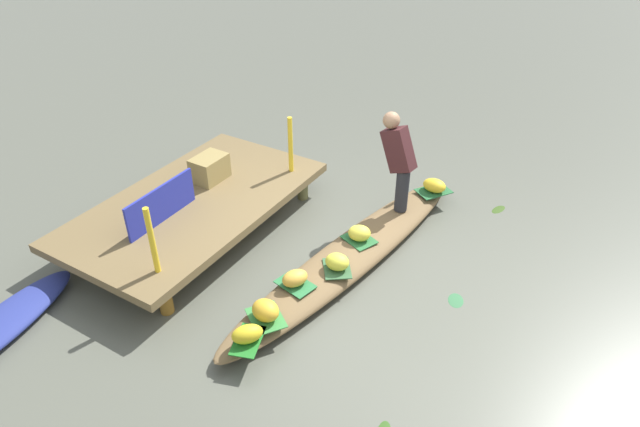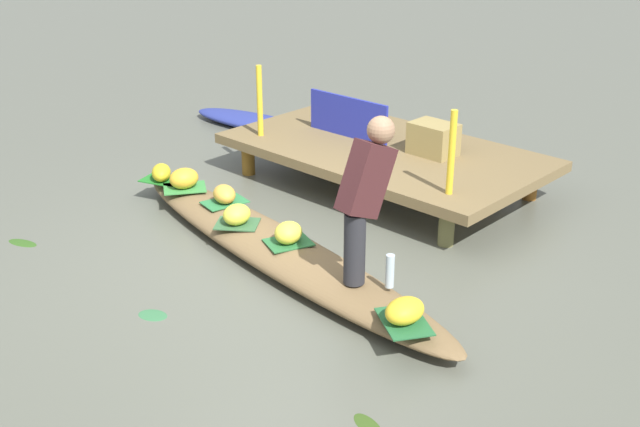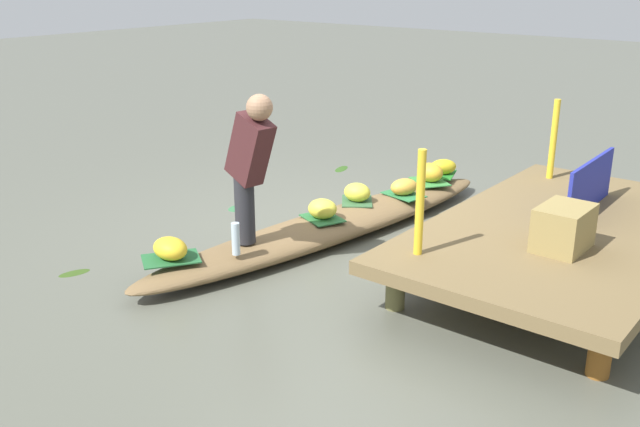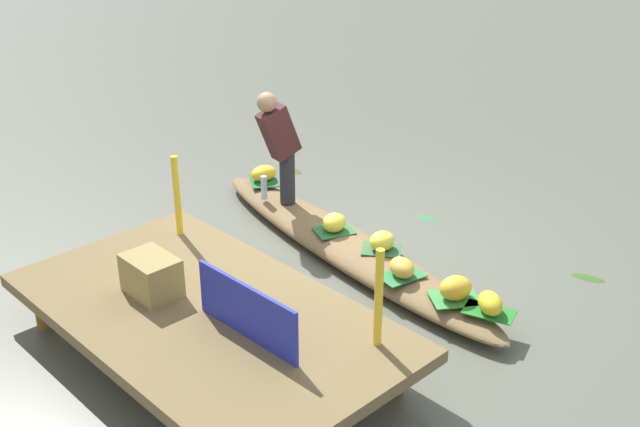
# 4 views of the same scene
# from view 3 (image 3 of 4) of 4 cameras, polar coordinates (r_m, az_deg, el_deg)

# --- Properties ---
(canal_water) EXTENTS (40.00, 40.00, 0.00)m
(canal_water) POSITION_cam_3_polar(r_m,az_deg,el_deg) (6.49, 0.99, -1.83)
(canal_water) COLOR #585B4E
(canal_water) RESTS_ON ground
(dock_platform) EXTENTS (3.20, 1.80, 0.42)m
(dock_platform) POSITION_cam_3_polar(r_m,az_deg,el_deg) (5.86, 18.92, -1.47)
(dock_platform) COLOR brown
(dock_platform) RESTS_ON ground
(vendor_boat) EXTENTS (4.21, 1.20, 0.21)m
(vendor_boat) POSITION_cam_3_polar(r_m,az_deg,el_deg) (6.45, 1.00, -0.96)
(vendor_boat) COLOR brown
(vendor_boat) RESTS_ON ground
(leaf_mat_0) EXTENTS (0.48, 0.50, 0.01)m
(leaf_mat_0) POSITION_cam_3_polar(r_m,az_deg,el_deg) (7.47, 8.75, 2.55)
(leaf_mat_0) COLOR #38853D
(leaf_mat_0) RESTS_ON vendor_boat
(banana_bunch_0) EXTENTS (0.29, 0.33, 0.20)m
(banana_bunch_0) POSITION_cam_3_polar(r_m,az_deg,el_deg) (7.44, 8.79, 3.27)
(banana_bunch_0) COLOR gold
(banana_bunch_0) RESTS_ON vendor_boat
(leaf_mat_1) EXTENTS (0.46, 0.44, 0.01)m
(leaf_mat_1) POSITION_cam_3_polar(r_m,az_deg,el_deg) (6.77, 2.97, 1.00)
(leaf_mat_1) COLOR #355F38
(leaf_mat_1) RESTS_ON vendor_boat
(banana_bunch_1) EXTENTS (0.24, 0.28, 0.18)m
(banana_bunch_1) POSITION_cam_3_polar(r_m,az_deg,el_deg) (6.74, 2.98, 1.71)
(banana_bunch_1) COLOR yellow
(banana_bunch_1) RESTS_ON vendor_boat
(leaf_mat_2) EXTENTS (0.33, 0.44, 0.01)m
(leaf_mat_2) POSITION_cam_3_polar(r_m,az_deg,el_deg) (7.00, 6.70, 1.50)
(leaf_mat_2) COLOR #2B743E
(leaf_mat_2) RESTS_ON vendor_boat
(banana_bunch_2) EXTENTS (0.34, 0.30, 0.16)m
(banana_bunch_2) POSITION_cam_3_polar(r_m,az_deg,el_deg) (6.98, 6.73, 2.13)
(banana_bunch_2) COLOR gold
(banana_bunch_2) RESTS_ON vendor_boat
(leaf_mat_3) EXTENTS (0.40, 0.44, 0.01)m
(leaf_mat_3) POSITION_cam_3_polar(r_m,az_deg,el_deg) (6.30, 0.22, -0.38)
(leaf_mat_3) COLOR #296835
(leaf_mat_3) RESTS_ON vendor_boat
(banana_bunch_3) EXTENTS (0.30, 0.32, 0.18)m
(banana_bunch_3) POSITION_cam_3_polar(r_m,az_deg,el_deg) (6.27, 0.22, 0.38)
(banana_bunch_3) COLOR yellow
(banana_bunch_3) RESTS_ON vendor_boat
(leaf_mat_4) EXTENTS (0.46, 0.36, 0.01)m
(leaf_mat_4) POSITION_cam_3_polar(r_m,az_deg,el_deg) (7.75, 9.76, 3.11)
(leaf_mat_4) COLOR #217425
(leaf_mat_4) RESTS_ON vendor_boat
(banana_bunch_4) EXTENTS (0.34, 0.32, 0.16)m
(banana_bunch_4) POSITION_cam_3_polar(r_m,az_deg,el_deg) (7.73, 9.79, 3.69)
(banana_bunch_4) COLOR gold
(banana_bunch_4) RESTS_ON vendor_boat
(leaf_mat_5) EXTENTS (0.52, 0.48, 0.01)m
(leaf_mat_5) POSITION_cam_3_polar(r_m,az_deg,el_deg) (5.56, -11.82, -3.55)
(leaf_mat_5) COLOR #236033
(leaf_mat_5) RESTS_ON vendor_boat
(banana_bunch_5) EXTENTS (0.25, 0.32, 0.17)m
(banana_bunch_5) POSITION_cam_3_polar(r_m,az_deg,el_deg) (5.53, -11.87, -2.75)
(banana_bunch_5) COLOR yellow
(banana_bunch_5) RESTS_ON vendor_boat
(vendor_person) EXTENTS (0.24, 0.47, 1.23)m
(vendor_person) POSITION_cam_3_polar(r_m,az_deg,el_deg) (5.53, -5.62, 4.22)
(vendor_person) COLOR #28282D
(vendor_person) RESTS_ON vendor_boat
(water_bottle) EXTENTS (0.06, 0.06, 0.26)m
(water_bottle) POSITION_cam_3_polar(r_m,az_deg,el_deg) (5.53, -6.75, -2.02)
(water_bottle) COLOR silver
(water_bottle) RESTS_ON vendor_boat
(market_banner) EXTENTS (1.02, 0.05, 0.43)m
(market_banner) POSITION_cam_3_polar(r_m,az_deg,el_deg) (6.23, 20.79, 2.17)
(market_banner) COLOR #252D9E
(market_banner) RESTS_ON dock_platform
(railing_post_west) EXTENTS (0.06, 0.06, 0.75)m
(railing_post_west) POSITION_cam_3_polar(r_m,az_deg,el_deg) (7.02, 18.14, 5.65)
(railing_post_west) COLOR yellow
(railing_post_west) RESTS_ON dock_platform
(railing_post_east) EXTENTS (0.06, 0.06, 0.75)m
(railing_post_east) POSITION_cam_3_polar(r_m,az_deg,el_deg) (4.91, 7.99, 0.85)
(railing_post_east) COLOR yellow
(railing_post_east) RESTS_ON dock_platform
(produce_crate) EXTENTS (0.44, 0.32, 0.32)m
(produce_crate) POSITION_cam_3_polar(r_m,az_deg,el_deg) (5.30, 18.87, -1.09)
(produce_crate) COLOR olive
(produce_crate) RESTS_ON dock_platform
(drifting_plant_0) EXTENTS (0.27, 0.18, 0.01)m
(drifting_plant_0) POSITION_cam_3_polar(r_m,az_deg,el_deg) (6.05, -19.03, -4.50)
(drifting_plant_0) COLOR #344F1A
(drifting_plant_0) RESTS_ON ground
(drifting_plant_1) EXTENTS (0.33, 0.21, 0.01)m
(drifting_plant_1) POSITION_cam_3_polar(r_m,az_deg,el_deg) (8.65, 1.73, 3.60)
(drifting_plant_1) COLOR #30571D
(drifting_plant_1) RESTS_ON ground
(drifting_plant_2) EXTENTS (0.27, 0.23, 0.01)m
(drifting_plant_2) POSITION_cam_3_polar(r_m,az_deg,el_deg) (7.28, -6.67, 0.44)
(drifting_plant_2) COLOR #346C41
(drifting_plant_2) RESTS_ON ground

